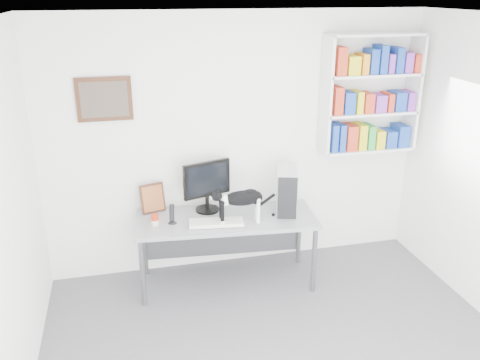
# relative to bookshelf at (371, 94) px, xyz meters

# --- Properties ---
(room) EXTENTS (4.01, 4.01, 2.70)m
(room) POSITION_rel_bookshelf_xyz_m (-1.40, -1.85, -0.50)
(room) COLOR #58585D
(room) RESTS_ON ground
(bookshelf) EXTENTS (1.03, 0.28, 1.24)m
(bookshelf) POSITION_rel_bookshelf_xyz_m (0.00, 0.00, 0.00)
(bookshelf) COLOR silver
(bookshelf) RESTS_ON room
(wall_art) EXTENTS (0.52, 0.04, 0.42)m
(wall_art) POSITION_rel_bookshelf_xyz_m (-2.70, 0.12, 0.05)
(wall_art) COLOR #452816
(wall_art) RESTS_ON room
(desk) EXTENTS (1.83, 0.85, 0.74)m
(desk) POSITION_rel_bookshelf_xyz_m (-1.62, -0.30, -1.48)
(desk) COLOR gray
(desk) RESTS_ON room
(monitor) EXTENTS (0.56, 0.38, 0.54)m
(monitor) POSITION_rel_bookshelf_xyz_m (-1.77, -0.09, -0.84)
(monitor) COLOR black
(monitor) RESTS_ON desk
(keyboard) EXTENTS (0.54, 0.27, 0.04)m
(keyboard) POSITION_rel_bookshelf_xyz_m (-1.75, -0.44, -1.09)
(keyboard) COLOR silver
(keyboard) RESTS_ON desk
(pc_tower) EXTENTS (0.32, 0.49, 0.45)m
(pc_tower) POSITION_rel_bookshelf_xyz_m (-0.98, -0.27, -0.89)
(pc_tower) COLOR silver
(pc_tower) RESTS_ON desk
(speaker) EXTENTS (0.12, 0.12, 0.20)m
(speaker) POSITION_rel_bookshelf_xyz_m (-2.16, -0.31, -1.01)
(speaker) COLOR black
(speaker) RESTS_ON desk
(leaning_print) EXTENTS (0.27, 0.16, 0.31)m
(leaning_print) POSITION_rel_bookshelf_xyz_m (-2.32, 0.01, -0.95)
(leaning_print) COLOR #452816
(leaning_print) RESTS_ON desk
(soup_can) EXTENTS (0.09, 0.09, 0.11)m
(soup_can) POSITION_rel_bookshelf_xyz_m (-2.32, -0.31, -1.06)
(soup_can) COLOR red
(soup_can) RESTS_ON desk
(cat) EXTENTS (0.57, 0.17, 0.35)m
(cat) POSITION_rel_bookshelf_xyz_m (-1.51, -0.46, -0.93)
(cat) COLOR black
(cat) RESTS_ON desk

